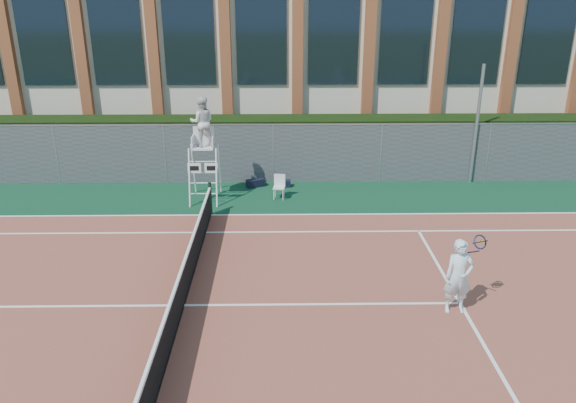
{
  "coord_description": "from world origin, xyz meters",
  "views": [
    {
      "loc": [
        2.23,
        -11.24,
        6.88
      ],
      "look_at": [
        2.45,
        3.0,
        1.43
      ],
      "focal_mm": 35.0,
      "sensor_mm": 36.0,
      "label": 1
    }
  ],
  "objects_px": {
    "plastic_chair": "(279,185)",
    "tennis_player": "(459,276)",
    "umpire_chair": "(202,125)",
    "steel_pole": "(477,125)"
  },
  "relations": [
    {
      "from": "plastic_chair",
      "to": "tennis_player",
      "type": "distance_m",
      "value": 8.41
    },
    {
      "from": "steel_pole",
      "to": "umpire_chair",
      "type": "distance_m",
      "value": 9.89
    },
    {
      "from": "umpire_chair",
      "to": "tennis_player",
      "type": "xyz_separation_m",
      "value": [
        6.51,
        -7.36,
        -1.72
      ]
    },
    {
      "from": "steel_pole",
      "to": "tennis_player",
      "type": "relative_size",
      "value": 2.5
    },
    {
      "from": "steel_pole",
      "to": "umpire_chair",
      "type": "height_order",
      "value": "steel_pole"
    },
    {
      "from": "plastic_chair",
      "to": "tennis_player",
      "type": "height_order",
      "value": "tennis_player"
    },
    {
      "from": "steel_pole",
      "to": "umpire_chair",
      "type": "bearing_deg",
      "value": -170.38
    },
    {
      "from": "steel_pole",
      "to": "plastic_chair",
      "type": "bearing_deg",
      "value": -167.36
    },
    {
      "from": "steel_pole",
      "to": "plastic_chair",
      "type": "distance_m",
      "value": 7.57
    },
    {
      "from": "umpire_chair",
      "to": "plastic_chair",
      "type": "xyz_separation_m",
      "value": [
        2.54,
        0.04,
        -2.12
      ]
    }
  ]
}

